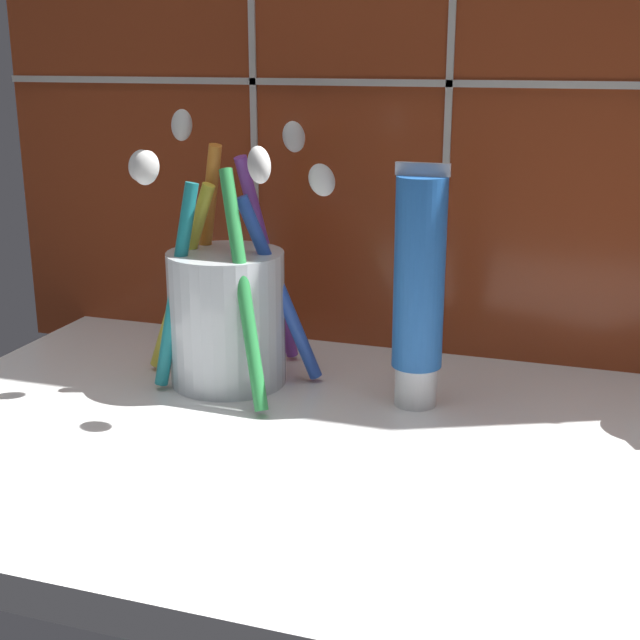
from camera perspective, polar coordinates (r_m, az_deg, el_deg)
name	(u,v)px	position (r cm, az deg, el deg)	size (l,w,h in cm)	color
sink_counter	(355,458)	(53.51, 2.29, -8.81)	(59.45, 36.35, 2.00)	white
toothbrush_cup	(227,307)	(61.17, -5.99, 0.83)	(15.02, 14.05, 18.52)	silver
toothpaste_tube	(419,289)	(56.42, 6.35, 2.01)	(3.38, 3.22, 15.68)	white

